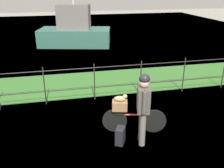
{
  "coord_description": "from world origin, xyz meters",
  "views": [
    {
      "loc": [
        -1.02,
        -4.77,
        3.41
      ],
      "look_at": [
        0.33,
        1.33,
        0.9
      ],
      "focal_mm": 40.02,
      "sensor_mm": 36.0,
      "label": 1
    }
  ],
  "objects": [
    {
      "name": "iron_fence",
      "position": [
        0.0,
        2.35,
        0.67
      ],
      "size": [
        18.04,
        0.04,
        1.17
      ],
      "color": "#28231E",
      "rests_on": "ground"
    },
    {
      "name": "bicycle_main",
      "position": [
        0.64,
        0.31,
        0.32
      ],
      "size": [
        1.52,
        0.42,
        0.6
      ],
      "color": "black",
      "rests_on": "ground"
    },
    {
      "name": "ground_plane",
      "position": [
        0.0,
        0.0,
        0.0
      ],
      "size": [
        60.0,
        60.0,
        0.0
      ],
      "primitive_type": "plane",
      "color": "gray"
    },
    {
      "name": "cyclist_person",
      "position": [
        0.69,
        -0.17,
        1.0
      ],
      "size": [
        0.35,
        0.53,
        1.68
      ],
      "color": "slate",
      "rests_on": "ground"
    },
    {
      "name": "harbor_water",
      "position": [
        0.0,
        11.09,
        0.0
      ],
      "size": [
        30.0,
        30.0,
        0.0
      ],
      "primitive_type": "plane",
      "color": "#60849E",
      "rests_on": "ground"
    },
    {
      "name": "terrier_dog",
      "position": [
        0.34,
        0.39,
        0.91
      ],
      "size": [
        0.32,
        0.2,
        0.18
      ],
      "color": "tan",
      "rests_on": "wooden_crate"
    },
    {
      "name": "backpack_on_paving",
      "position": [
        0.21,
        -0.09,
        0.2
      ],
      "size": [
        0.29,
        0.33,
        0.4
      ],
      "primitive_type": "cube",
      "rotation": [
        0.0,
        0.0,
        4.22
      ],
      "color": "black",
      "rests_on": "ground"
    },
    {
      "name": "grass_strip",
      "position": [
        0.0,
        3.75,
        0.01
      ],
      "size": [
        27.0,
        2.4,
        0.03
      ],
      "primitive_type": "cube",
      "color": "#38702D",
      "rests_on": "ground"
    },
    {
      "name": "wooden_crate",
      "position": [
        0.31,
        0.39,
        0.72
      ],
      "size": [
        0.41,
        0.32,
        0.23
      ],
      "primitive_type": "cube",
      "rotation": [
        0.0,
        0.0,
        -0.25
      ],
      "color": "olive",
      "rests_on": "bicycle_main"
    },
    {
      "name": "moored_boat_near",
      "position": [
        0.02,
        10.08,
        0.85
      ],
      "size": [
        4.41,
        2.8,
        3.95
      ],
      "color": "#336656",
      "rests_on": "ground"
    }
  ]
}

